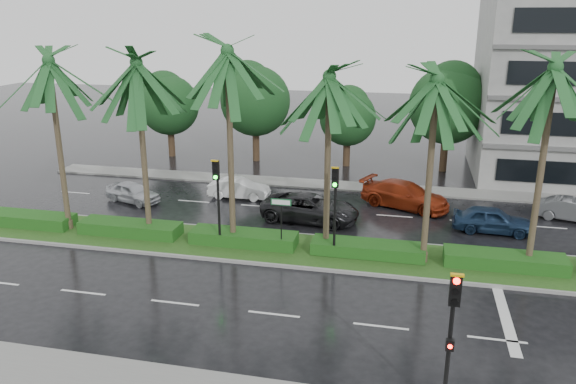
% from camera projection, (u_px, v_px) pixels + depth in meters
% --- Properties ---
extents(ground, '(120.00, 120.00, 0.00)m').
position_uv_depth(ground, '(300.00, 260.00, 25.80)').
color(ground, black).
rests_on(ground, ground).
extents(far_sidewalk, '(40.00, 2.00, 0.12)m').
position_uv_depth(far_sidewalk, '(336.00, 185.00, 36.95)').
color(far_sidewalk, slate).
rests_on(far_sidewalk, ground).
extents(median, '(36.00, 4.00, 0.15)m').
position_uv_depth(median, '(304.00, 250.00, 26.71)').
color(median, gray).
rests_on(median, ground).
extents(hedge, '(35.20, 1.40, 0.60)m').
position_uv_depth(hedge, '(304.00, 243.00, 26.60)').
color(hedge, '#124013').
rests_on(hedge, median).
extents(lane_markings, '(34.00, 13.06, 0.01)m').
position_uv_depth(lane_markings, '(365.00, 270.00, 24.77)').
color(lane_markings, silver).
rests_on(lane_markings, ground).
extents(palm_row, '(26.30, 4.20, 9.94)m').
position_uv_depth(palm_row, '(278.00, 81.00, 24.60)').
color(palm_row, '#433526').
rests_on(palm_row, median).
extents(signal_near, '(0.34, 0.45, 4.36)m').
position_uv_depth(signal_near, '(450.00, 337.00, 15.06)').
color(signal_near, black).
rests_on(signal_near, near_sidewalk).
extents(signal_median_left, '(0.34, 0.42, 4.36)m').
position_uv_depth(signal_median_left, '(217.00, 191.00, 26.01)').
color(signal_median_left, black).
rests_on(signal_median_left, median).
extents(signal_median_right, '(0.34, 0.42, 4.36)m').
position_uv_depth(signal_median_right, '(335.00, 199.00, 24.87)').
color(signal_median_right, black).
rests_on(signal_median_right, median).
extents(street_sign, '(0.95, 0.09, 2.60)m').
position_uv_depth(street_sign, '(281.00, 212.00, 25.82)').
color(street_sign, black).
rests_on(street_sign, median).
extents(bg_trees, '(32.87, 5.43, 7.84)m').
position_uv_depth(bg_trees, '(360.00, 103.00, 40.58)').
color(bg_trees, '#312716').
rests_on(bg_trees, ground).
extents(car_silver, '(2.54, 3.86, 1.22)m').
position_uv_depth(car_silver, '(133.00, 192.00, 33.69)').
color(car_silver, '#B8BAC0').
rests_on(car_silver, ground).
extents(car_white, '(1.39, 3.76, 1.23)m').
position_uv_depth(car_white, '(239.00, 188.00, 34.44)').
color(car_white, silver).
rests_on(car_white, ground).
extents(car_darkgrey, '(2.98, 5.54, 1.48)m').
position_uv_depth(car_darkgrey, '(310.00, 208.00, 30.58)').
color(car_darkgrey, black).
rests_on(car_darkgrey, ground).
extents(car_red, '(3.96, 5.62, 1.51)m').
position_uv_depth(car_red, '(405.00, 195.00, 32.73)').
color(car_red, maroon).
rests_on(car_red, ground).
extents(car_blue, '(1.82, 4.06, 1.35)m').
position_uv_depth(car_blue, '(492.00, 220.00, 28.99)').
color(car_blue, '#182D4A').
rests_on(car_blue, ground).
extents(car_grey, '(2.24, 3.92, 1.22)m').
position_uv_depth(car_grey, '(572.00, 210.00, 30.64)').
color(car_grey, '#5C5E61').
rests_on(car_grey, ground).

